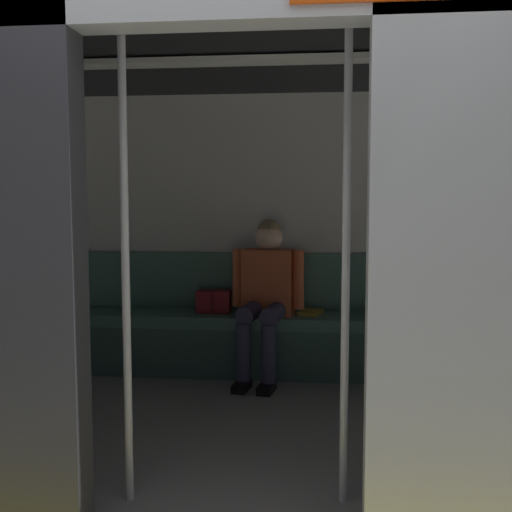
# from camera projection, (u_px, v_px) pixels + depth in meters

# --- Properties ---
(train_car) EXTENTS (6.40, 2.93, 2.30)m
(train_car) POSITION_uv_depth(u_px,v_px,m) (244.00, 167.00, 3.60)
(train_car) COLOR #ADAFB5
(train_car) RESTS_ON ground_plane
(bench_seat) EXTENTS (3.05, 0.44, 0.47)m
(bench_seat) POSITION_uv_depth(u_px,v_px,m) (273.00, 330.00, 4.80)
(bench_seat) COLOR #4C7566
(bench_seat) RESTS_ON ground_plane
(person_seated) EXTENTS (0.55, 0.71, 1.20)m
(person_seated) POSITION_uv_depth(u_px,v_px,m) (266.00, 288.00, 4.72)
(person_seated) COLOR #CC5933
(person_seated) RESTS_ON ground_plane
(handbag) EXTENTS (0.26, 0.15, 0.17)m
(handbag) POSITION_uv_depth(u_px,v_px,m) (214.00, 301.00, 4.91)
(handbag) COLOR maroon
(handbag) RESTS_ON bench_seat
(book) EXTENTS (0.21, 0.25, 0.03)m
(book) POSITION_uv_depth(u_px,v_px,m) (311.00, 312.00, 4.84)
(book) COLOR gold
(book) RESTS_ON bench_seat
(grab_pole_door) EXTENTS (0.04, 0.04, 2.16)m
(grab_pole_door) POSITION_uv_depth(u_px,v_px,m) (125.00, 263.00, 2.75)
(grab_pole_door) COLOR silver
(grab_pole_door) RESTS_ON ground_plane
(grab_pole_far) EXTENTS (0.04, 0.04, 2.16)m
(grab_pole_far) POSITION_uv_depth(u_px,v_px,m) (346.00, 263.00, 2.73)
(grab_pole_far) COLOR silver
(grab_pole_far) RESTS_ON ground_plane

